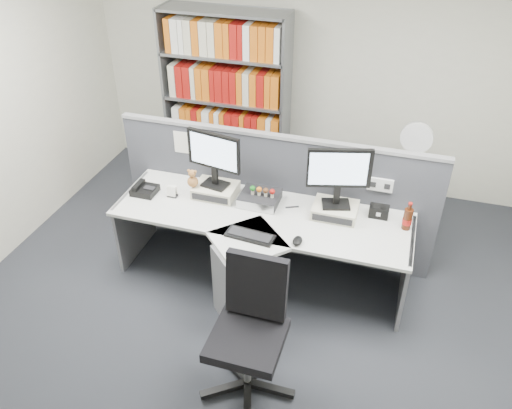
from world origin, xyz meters
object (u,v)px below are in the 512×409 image
(desk_phone, at_px, (144,190))
(filing_cabinet, at_px, (405,199))
(mouse, at_px, (298,241))
(speaker, at_px, (379,211))
(cola_bottle, at_px, (407,219))
(desktop_pc, at_px, (260,198))
(monitor_right, at_px, (339,173))
(desk_fan, at_px, (416,141))
(keyboard, at_px, (250,236))
(desk, at_px, (254,252))
(monitor_left, at_px, (214,155))
(office_chair, at_px, (250,326))
(desk_calendar, at_px, (172,192))
(shelving_unit, at_px, (226,103))

(desk_phone, relative_size, filing_cabinet, 0.31)
(mouse, distance_m, speaker, 0.81)
(cola_bottle, bearing_deg, desktop_pc, 179.53)
(monitor_right, xyz_separation_m, desk_fan, (0.59, 1.02, -0.12))
(desktop_pc, distance_m, mouse, 0.66)
(keyboard, xyz_separation_m, desk_phone, (-1.13, 0.35, 0.02))
(desktop_pc, distance_m, speaker, 1.05)
(desk, distance_m, monitor_left, 0.92)
(cola_bottle, bearing_deg, monitor_right, 178.21)
(monitor_left, bearing_deg, desktop_pc, -1.11)
(office_chair, bearing_deg, desk_calendar, 133.88)
(cola_bottle, bearing_deg, desk, -163.29)
(desk, xyz_separation_m, office_chair, (0.26, -0.92, 0.11))
(speaker, bearing_deg, office_chair, -117.56)
(keyboard, distance_m, shelving_unit, 2.19)
(speaker, relative_size, office_chair, 0.16)
(desk_calendar, height_order, filing_cabinet, desk_calendar)
(keyboard, bearing_deg, desktop_pc, 97.86)
(speaker, bearing_deg, desk, -154.47)
(desk_phone, relative_size, desk_calendar, 2.03)
(mouse, relative_size, desk_calendar, 1.14)
(desk_phone, bearing_deg, speaker, 6.75)
(mouse, distance_m, cola_bottle, 0.94)
(monitor_left, xyz_separation_m, mouse, (0.88, -0.48, -0.39))
(desktop_pc, xyz_separation_m, filing_cabinet, (1.26, 1.02, -0.42))
(cola_bottle, bearing_deg, filing_cabinet, 90.87)
(keyboard, bearing_deg, desk, 92.52)
(mouse, relative_size, speaker, 0.74)
(monitor_left, relative_size, mouse, 4.24)
(monitor_left, distance_m, office_chair, 1.60)
(desk, height_order, cola_bottle, cola_bottle)
(speaker, xyz_separation_m, office_chair, (-0.72, -1.38, -0.21))
(shelving_unit, bearing_deg, monitor_left, -74.24)
(desk_calendar, bearing_deg, cola_bottle, 3.44)
(monitor_right, bearing_deg, filing_cabinet, 59.98)
(desk, bearing_deg, mouse, -13.52)
(desk_fan, relative_size, office_chair, 0.49)
(desktop_pc, height_order, office_chair, office_chair)
(speaker, bearing_deg, desktop_pc, -174.97)
(desktop_pc, height_order, desk_calendar, desk_calendar)
(desk_calendar, bearing_deg, monitor_left, 21.22)
(cola_bottle, relative_size, desk_fan, 0.49)
(office_chair, bearing_deg, shelving_unit, 112.71)
(monitor_left, bearing_deg, desk_calendar, -158.78)
(office_chair, bearing_deg, keyboard, 107.71)
(monitor_left, bearing_deg, desk_phone, -165.50)
(shelving_unit, bearing_deg, office_chair, -67.29)
(desktop_pc, distance_m, cola_bottle, 1.28)
(desk_fan, bearing_deg, desk_calendar, -150.59)
(office_chair, bearing_deg, mouse, 80.44)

